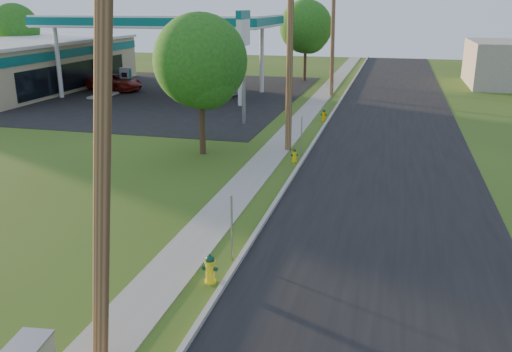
{
  "coord_description": "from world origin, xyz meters",
  "views": [
    {
      "loc": [
        4.52,
        -9.62,
        7.17
      ],
      "look_at": [
        0.0,
        8.0,
        1.4
      ],
      "focal_mm": 38.0,
      "sensor_mm": 36.0,
      "label": 1
    }
  ],
  "objects_px": {
    "price_pylon": "(243,35)",
    "car_red": "(115,82)",
    "utility_pole_near": "(102,140)",
    "car_silver": "(214,87)",
    "tree_lot": "(307,29)",
    "fuel_pump_nw": "(103,88)",
    "hydrant_far": "(324,115)",
    "fuel_pump_ne": "(208,92)",
    "hydrant_mid": "(294,155)",
    "hydrant_near": "(210,269)",
    "utility_pole_far": "(333,36)",
    "utility_pole_mid": "(290,52)",
    "fuel_pump_sw": "(126,81)",
    "fuel_pump_se": "(223,85)",
    "tree_verge": "(202,65)",
    "tree_back": "(15,30)"
  },
  "relations": [
    {
      "from": "utility_pole_near",
      "to": "car_silver",
      "type": "height_order",
      "value": "utility_pole_near"
    },
    {
      "from": "utility_pole_mid",
      "to": "hydrant_near",
      "type": "relative_size",
      "value": 11.68
    },
    {
      "from": "fuel_pump_ne",
      "to": "fuel_pump_sw",
      "type": "height_order",
      "value": "same"
    },
    {
      "from": "utility_pole_far",
      "to": "fuel_pump_nw",
      "type": "relative_size",
      "value": 2.97
    },
    {
      "from": "utility_pole_mid",
      "to": "fuel_pump_sw",
      "type": "bearing_deg",
      "value": 136.48
    },
    {
      "from": "tree_verge",
      "to": "tree_lot",
      "type": "bearing_deg",
      "value": 89.19
    },
    {
      "from": "hydrant_near",
      "to": "tree_verge",
      "type": "bearing_deg",
      "value": 110.29
    },
    {
      "from": "fuel_pump_se",
      "to": "car_red",
      "type": "distance_m",
      "value": 9.69
    },
    {
      "from": "fuel_pump_nw",
      "to": "tree_back",
      "type": "bearing_deg",
      "value": 148.42
    },
    {
      "from": "fuel_pump_nw",
      "to": "hydrant_far",
      "type": "relative_size",
      "value": 4.29
    },
    {
      "from": "fuel_pump_nw",
      "to": "hydrant_mid",
      "type": "relative_size",
      "value": 4.72
    },
    {
      "from": "fuel_pump_ne",
      "to": "car_red",
      "type": "distance_m",
      "value": 10.16
    },
    {
      "from": "utility_pole_near",
      "to": "hydrant_far",
      "type": "distance_m",
      "value": 26.3
    },
    {
      "from": "fuel_pump_nw",
      "to": "fuel_pump_ne",
      "type": "distance_m",
      "value": 9.0
    },
    {
      "from": "utility_pole_far",
      "to": "hydrant_far",
      "type": "height_order",
      "value": "utility_pole_far"
    },
    {
      "from": "fuel_pump_se",
      "to": "tree_lot",
      "type": "xyz_separation_m",
      "value": [
        5.38,
        9.69,
        4.23
      ]
    },
    {
      "from": "price_pylon",
      "to": "car_red",
      "type": "distance_m",
      "value": 18.72
    },
    {
      "from": "tree_lot",
      "to": "hydrant_far",
      "type": "distance_m",
      "value": 19.81
    },
    {
      "from": "fuel_pump_se",
      "to": "car_red",
      "type": "relative_size",
      "value": 0.61
    },
    {
      "from": "fuel_pump_ne",
      "to": "hydrant_mid",
      "type": "xyz_separation_m",
      "value": [
        9.62,
        -15.11,
        -0.39
      ]
    },
    {
      "from": "fuel_pump_ne",
      "to": "hydrant_far",
      "type": "height_order",
      "value": "fuel_pump_ne"
    },
    {
      "from": "fuel_pump_se",
      "to": "car_silver",
      "type": "bearing_deg",
      "value": -109.08
    },
    {
      "from": "fuel_pump_ne",
      "to": "tree_lot",
      "type": "distance_m",
      "value": 15.31
    },
    {
      "from": "utility_pole_mid",
      "to": "tree_verge",
      "type": "height_order",
      "value": "utility_pole_mid"
    },
    {
      "from": "hydrant_far",
      "to": "price_pylon",
      "type": "bearing_deg",
      "value": -152.86
    },
    {
      "from": "tree_lot",
      "to": "hydrant_near",
      "type": "distance_m",
      "value": 41.42
    },
    {
      "from": "utility_pole_mid",
      "to": "utility_pole_far",
      "type": "distance_m",
      "value": 18.0
    },
    {
      "from": "utility_pole_mid",
      "to": "hydrant_near",
      "type": "xyz_separation_m",
      "value": [
        0.68,
        -14.26,
        -4.54
      ]
    },
    {
      "from": "hydrant_mid",
      "to": "car_silver",
      "type": "bearing_deg",
      "value": 119.26
    },
    {
      "from": "utility_pole_near",
      "to": "fuel_pump_se",
      "type": "height_order",
      "value": "utility_pole_near"
    },
    {
      "from": "utility_pole_mid",
      "to": "car_red",
      "type": "height_order",
      "value": "utility_pole_mid"
    },
    {
      "from": "price_pylon",
      "to": "tree_lot",
      "type": "bearing_deg",
      "value": 88.97
    },
    {
      "from": "utility_pole_near",
      "to": "utility_pole_far",
      "type": "height_order",
      "value": "utility_pole_far"
    },
    {
      "from": "tree_back",
      "to": "car_red",
      "type": "bearing_deg",
      "value": -22.51
    },
    {
      "from": "fuel_pump_sw",
      "to": "hydrant_far",
      "type": "distance_m",
      "value": 20.79
    },
    {
      "from": "tree_back",
      "to": "fuel_pump_ne",
      "type": "bearing_deg",
      "value": -20.74
    },
    {
      "from": "fuel_pump_ne",
      "to": "hydrant_near",
      "type": "bearing_deg",
      "value": -70.64
    },
    {
      "from": "tree_verge",
      "to": "car_red",
      "type": "xyz_separation_m",
      "value": [
        -14.64,
        18.0,
        -3.7
      ]
    },
    {
      "from": "fuel_pump_se",
      "to": "hydrant_near",
      "type": "height_order",
      "value": "fuel_pump_se"
    },
    {
      "from": "fuel_pump_sw",
      "to": "hydrant_near",
      "type": "bearing_deg",
      "value": -59.28
    },
    {
      "from": "fuel_pump_se",
      "to": "car_silver",
      "type": "xyz_separation_m",
      "value": [
        -0.42,
        -1.2,
        -0.02
      ]
    },
    {
      "from": "tree_verge",
      "to": "hydrant_near",
      "type": "xyz_separation_m",
      "value": [
        4.6,
        -12.43,
        -4.02
      ]
    },
    {
      "from": "fuel_pump_nw",
      "to": "fuel_pump_ne",
      "type": "relative_size",
      "value": 1.0
    },
    {
      "from": "car_red",
      "to": "utility_pole_near",
      "type": "bearing_deg",
      "value": -133.99
    },
    {
      "from": "fuel_pump_nw",
      "to": "hydrant_far",
      "type": "bearing_deg",
      "value": -15.24
    },
    {
      "from": "utility_pole_far",
      "to": "fuel_pump_ne",
      "type": "relative_size",
      "value": 2.97
    },
    {
      "from": "utility_pole_mid",
      "to": "car_red",
      "type": "relative_size",
      "value": 1.87
    },
    {
      "from": "hydrant_mid",
      "to": "tree_verge",
      "type": "bearing_deg",
      "value": 176.61
    },
    {
      "from": "fuel_pump_ne",
      "to": "car_red",
      "type": "relative_size",
      "value": 0.61
    },
    {
      "from": "tree_lot",
      "to": "tree_back",
      "type": "relative_size",
      "value": 1.05
    }
  ]
}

